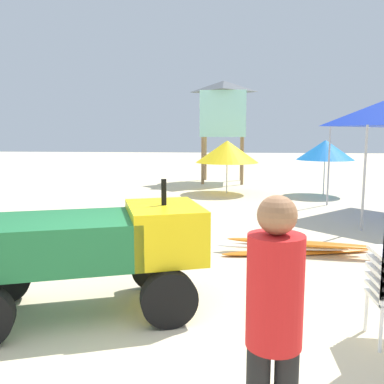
{
  "coord_description": "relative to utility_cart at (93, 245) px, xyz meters",
  "views": [
    {
      "loc": [
        0.68,
        -3.34,
        2.01
      ],
      "look_at": [
        0.02,
        3.32,
        1.05
      ],
      "focal_mm": 38.2,
      "sensor_mm": 36.0,
      "label": 1
    }
  ],
  "objects": [
    {
      "name": "surfboard_pile",
      "position": [
        2.62,
        2.49,
        -0.67
      ],
      "size": [
        2.74,
        0.8,
        0.24
      ],
      "color": "orange",
      "rests_on": "ground"
    },
    {
      "name": "lifeguard_tower",
      "position": [
        1.14,
        12.7,
        2.23
      ],
      "size": [
        1.98,
        1.98,
        4.13
      ],
      "color": "olive",
      "rests_on": "ground"
    },
    {
      "name": "utility_cart",
      "position": [
        0.0,
        0.0,
        0.0
      ],
      "size": [
        2.8,
        2.0,
        1.5
      ],
      "color": "#1E6B38",
      "rests_on": "ground"
    },
    {
      "name": "ground",
      "position": [
        0.85,
        -0.94,
        -0.78
      ],
      "size": [
        80.0,
        80.0,
        0.0
      ],
      "primitive_type": "plane",
      "color": "beige"
    },
    {
      "name": "beach_umbrella_left",
      "position": [
        1.36,
        9.47,
        0.63
      ],
      "size": [
        2.11,
        2.11,
        1.78
      ],
      "color": "beige",
      "rests_on": "ground"
    },
    {
      "name": "lifeguard_far_right",
      "position": [
        1.78,
        -2.07,
        0.18
      ],
      "size": [
        0.32,
        0.32,
        1.68
      ],
      "color": "black",
      "rests_on": "ground"
    },
    {
      "name": "beach_umbrella_mid",
      "position": [
        4.54,
        9.39,
        0.7
      ],
      "size": [
        1.84,
        1.84,
        1.81
      ],
      "color": "beige",
      "rests_on": "ground"
    }
  ]
}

